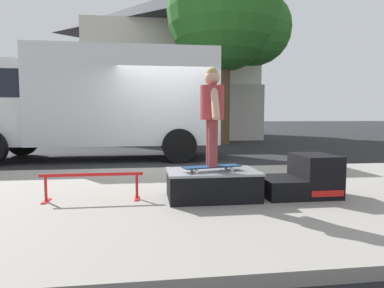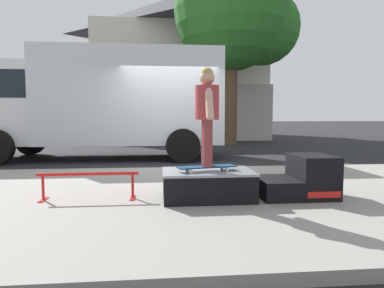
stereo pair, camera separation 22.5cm
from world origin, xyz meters
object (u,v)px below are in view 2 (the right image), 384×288
object	(u,v)px
kicker_ramp	(301,179)
skateboard	(207,167)
grind_rail	(88,179)
box_truck	(98,99)
street_tree_main	(238,16)
skate_box	(208,184)
skater_kid	(207,109)

from	to	relation	value
kicker_ramp	skateboard	size ratio (longest dim) A/B	1.25
grind_rail	box_truck	xyz separation A→B (m)	(-0.81, 5.41, 1.31)
box_truck	street_tree_main	world-z (taller)	street_tree_main
box_truck	street_tree_main	xyz separation A→B (m)	(5.15, 4.57, 3.78)
skateboard	grind_rail	bearing A→B (deg)	173.44
skate_box	box_truck	bearing A→B (deg)	113.42
skateboard	street_tree_main	size ratio (longest dim) A/B	0.10
skater_kid	box_truck	size ratio (longest dim) A/B	0.18
kicker_ramp	grind_rail	bearing A→B (deg)	177.59
box_truck	street_tree_main	bearing A→B (deg)	41.59
skateboard	box_truck	bearing A→B (deg)	113.02
kicker_ramp	skater_kid	distance (m)	1.63
kicker_ramp	box_truck	bearing A→B (deg)	123.74
grind_rail	street_tree_main	xyz separation A→B (m)	(4.34, 9.98, 5.09)
skate_box	street_tree_main	distance (m)	11.67
skater_kid	street_tree_main	xyz separation A→B (m)	(2.78, 10.16, 4.16)
kicker_ramp	skateboard	xyz separation A→B (m)	(-1.32, -0.06, 0.20)
skate_box	skateboard	world-z (taller)	skateboard
grind_rail	skateboard	size ratio (longest dim) A/B	1.64
skate_box	street_tree_main	world-z (taller)	street_tree_main
grind_rail	street_tree_main	distance (m)	12.01
kicker_ramp	grind_rail	xyz separation A→B (m)	(-2.88, 0.12, 0.03)
kicker_ramp	skateboard	world-z (taller)	kicker_ramp
box_truck	grind_rail	bearing A→B (deg)	-81.47
skater_kid	grind_rail	bearing A→B (deg)	173.44
skateboard	box_truck	xyz separation A→B (m)	(-2.37, 5.59, 1.14)
kicker_ramp	skater_kid	world-z (taller)	skater_kid
kicker_ramp	street_tree_main	size ratio (longest dim) A/B	0.12
kicker_ramp	skateboard	distance (m)	1.33
skate_box	grind_rail	size ratio (longest dim) A/B	0.91
skater_kid	street_tree_main	distance (m)	11.32
grind_rail	skateboard	world-z (taller)	skateboard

